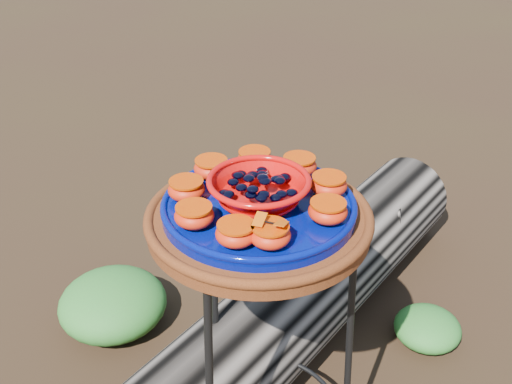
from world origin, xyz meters
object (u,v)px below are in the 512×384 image
terracotta_saucer (259,221)px  plant_stand (258,356)px  red_bowl (259,191)px  cobalt_plate (259,208)px  driftwood_log (298,300)px

terracotta_saucer → plant_stand: bearing=0.0°
red_bowl → cobalt_plate: bearing=0.0°
cobalt_plate → red_bowl: red_bowl is taller
terracotta_saucer → cobalt_plate: (0.00, 0.00, 0.03)m
plant_stand → cobalt_plate: size_ratio=1.84×
cobalt_plate → red_bowl: bearing=0.0°
terracotta_saucer → cobalt_plate: cobalt_plate is taller
red_bowl → driftwood_log: 0.78m
driftwood_log → terracotta_saucer: bearing=-137.5°
terracotta_saucer → driftwood_log: (0.33, 0.30, -0.57)m
plant_stand → terracotta_saucer: bearing=0.0°
terracotta_saucer → red_bowl: bearing=0.0°
cobalt_plate → driftwood_log: cobalt_plate is taller
driftwood_log → plant_stand: bearing=-137.5°
plant_stand → driftwood_log: size_ratio=0.44×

